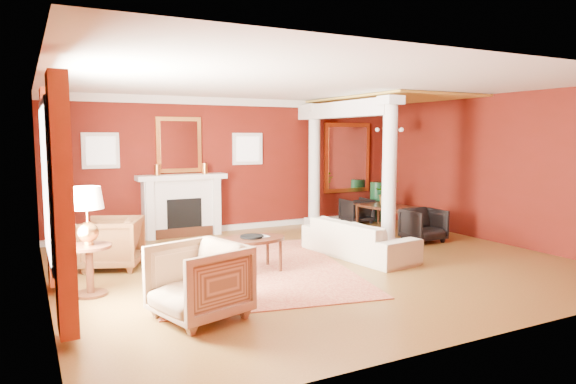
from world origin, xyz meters
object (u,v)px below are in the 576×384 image
sofa (358,232)px  armchair_leopard (111,240)px  coffee_table (252,241)px  dining_table (389,210)px  armchair_stripe (199,278)px  side_table (88,223)px

sofa → armchair_leopard: (-3.93, 1.13, 0.02)m
coffee_table → dining_table: dining_table is taller
sofa → coffee_table: bearing=84.4°
armchair_stripe → dining_table: size_ratio=0.65×
sofa → armchair_stripe: (-3.39, -1.69, 0.05)m
armchair_stripe → side_table: (-1.01, 1.48, 0.48)m
sofa → dining_table: (2.19, 1.91, -0.01)m
coffee_table → side_table: size_ratio=0.73×
armchair_leopard → dining_table: armchair_leopard is taller
coffee_table → side_table: bearing=-177.1°
sofa → side_table: (-4.40, -0.20, 0.54)m
side_table → dining_table: (6.59, 2.11, -0.55)m
side_table → dining_table: 6.94m
armchair_leopard → side_table: side_table is taller
armchair_leopard → dining_table: bearing=120.2°
coffee_table → armchair_stripe: bearing=-130.2°
armchair_leopard → armchair_stripe: armchair_stripe is taller
sofa → side_table: side_table is taller
armchair_leopard → armchair_stripe: (0.54, -2.82, 0.03)m
armchair_leopard → side_table: 1.50m
sofa → side_table: bearing=84.7°
coffee_table → side_table: side_table is taller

